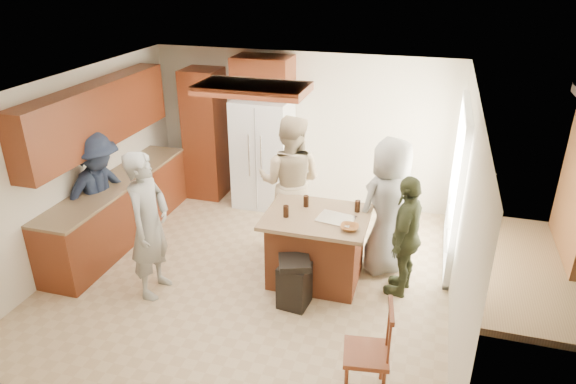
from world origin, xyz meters
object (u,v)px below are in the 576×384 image
(person_behind_left, at_px, (290,182))
(person_counter, at_px, (100,195))
(person_side_right, at_px, (406,236))
(person_front_left, at_px, (149,225))
(trash_bin, at_px, (294,282))
(spindle_chair, at_px, (368,354))
(kitchen_island, at_px, (316,247))
(refrigerator, at_px, (263,153))
(person_behind_right, at_px, (389,207))

(person_behind_left, bearing_deg, person_counter, 20.04)
(person_side_right, distance_m, person_counter, 4.11)
(person_front_left, xyz_separation_m, person_side_right, (2.95, 0.85, -0.15))
(person_front_left, xyz_separation_m, trash_bin, (1.74, 0.20, -0.61))
(person_counter, bearing_deg, spindle_chair, -92.09)
(kitchen_island, bearing_deg, person_side_right, 2.72)
(person_front_left, bearing_deg, kitchen_island, -67.91)
(person_front_left, xyz_separation_m, spindle_chair, (2.77, -0.92, -0.47))
(person_behind_left, bearing_deg, kitchen_island, 124.45)
(person_behind_left, distance_m, person_side_right, 1.84)
(person_front_left, bearing_deg, person_behind_left, -39.75)
(person_front_left, distance_m, person_side_right, 3.08)
(person_counter, bearing_deg, trash_bin, -79.48)
(person_side_right, xyz_separation_m, person_counter, (-4.10, -0.17, 0.09))
(refrigerator, bearing_deg, person_front_left, -100.03)
(person_counter, height_order, refrigerator, refrigerator)
(person_side_right, height_order, kitchen_island, person_side_right)
(person_side_right, distance_m, spindle_chair, 1.81)
(refrigerator, xyz_separation_m, kitchen_island, (1.37, -1.98, -0.43))
(kitchen_island, bearing_deg, person_behind_left, 125.26)
(refrigerator, xyz_separation_m, trash_bin, (1.25, -2.58, -0.58))
(person_side_right, bearing_deg, spindle_chair, 5.65)
(person_side_right, xyz_separation_m, refrigerator, (-2.46, 1.93, 0.12))
(person_behind_right, distance_m, kitchen_island, 1.07)
(spindle_chair, bearing_deg, kitchen_island, 117.89)
(kitchen_island, distance_m, trash_bin, 0.64)
(person_behind_left, xyz_separation_m, person_side_right, (1.67, -0.76, -0.19))
(trash_bin, bearing_deg, refrigerator, 115.85)
(person_counter, xyz_separation_m, kitchen_island, (3.01, 0.11, -0.40))
(person_side_right, bearing_deg, refrigerator, -116.54)
(person_front_left, relative_size, person_counter, 1.06)
(kitchen_island, height_order, trash_bin, kitchen_island)
(person_behind_right, relative_size, refrigerator, 1.02)
(person_behind_right, xyz_separation_m, spindle_chair, (0.08, -2.21, -0.47))
(person_front_left, relative_size, person_behind_right, 1.01)
(person_side_right, height_order, spindle_chair, person_side_right)
(person_behind_right, bearing_deg, trash_bin, 9.41)
(trash_bin, bearing_deg, spindle_chair, -47.29)
(refrigerator, relative_size, trash_bin, 2.86)
(person_front_left, height_order, kitchen_island, person_front_left)
(person_counter, xyz_separation_m, refrigerator, (1.64, 2.09, 0.03))
(spindle_chair, bearing_deg, person_side_right, 84.13)
(refrigerator, height_order, kitchen_island, refrigerator)
(person_front_left, distance_m, spindle_chair, 2.96)
(person_behind_left, height_order, person_side_right, person_behind_left)
(person_front_left, xyz_separation_m, kitchen_island, (1.86, 0.80, -0.45))
(person_behind_left, relative_size, refrigerator, 1.07)
(person_front_left, height_order, trash_bin, person_front_left)
(person_behind_right, bearing_deg, person_counter, -30.75)
(person_counter, height_order, kitchen_island, person_counter)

